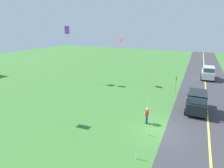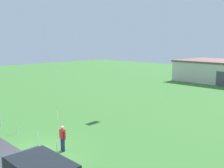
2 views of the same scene
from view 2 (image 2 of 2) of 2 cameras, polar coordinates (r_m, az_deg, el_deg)
The scene contains 6 objects.
ground_plane at distance 17.32m, azimuth -14.99°, elevation -14.22°, with size 120.00×120.00×0.10m, color #3D7533.
person_adult_near at distance 17.16m, azimuth -10.34°, elevation -10.99°, with size 0.58×0.22×1.60m.
fence_post_0 at distance 23.66m, azimuth -22.26°, elevation -6.97°, with size 0.05×0.05×0.90m, color silver.
fence_post_1 at distance 21.24m, azimuth -19.43°, elevation -8.61°, with size 0.05×0.05×0.90m, color silver.
fence_post_2 at distance 18.55m, azimuth -15.21°, elevation -10.98°, with size 0.05×0.05×0.90m, color silver.
fence_post_3 at distance 16.81m, azimuth -11.53°, elevation -12.98°, with size 0.05×0.05×0.90m, color silver.
Camera 2 is at (14.02, -7.61, 6.69)m, focal length 43.59 mm.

